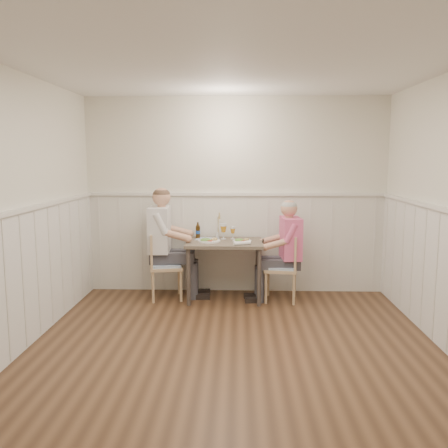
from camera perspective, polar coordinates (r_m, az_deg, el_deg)
name	(u,v)px	position (r m, az deg, el deg)	size (l,w,h in m)	color
ground_plane	(233,358)	(4.46, 1.13, -15.87)	(4.50, 4.50, 0.00)	#422B1A
room_shell	(234,191)	(4.09, 1.19, 3.99)	(4.04, 4.54, 2.60)	silver
wainscot	(234,267)	(4.89, 1.26, -5.17)	(4.00, 4.49, 1.34)	silver
dining_table	(225,249)	(6.03, 0.06, -3.01)	(0.96, 0.70, 0.75)	brown
chair_right	(285,265)	(6.04, 7.36, -4.93)	(0.45, 0.45, 0.85)	tan
chair_left	(162,263)	(6.12, -7.48, -4.69)	(0.48, 0.48, 0.86)	tan
man_in_pink	(287,258)	(6.05, 7.60, -4.06)	(0.62, 0.43, 1.30)	#3F3F47
diner_cream	(163,251)	(6.17, -7.30, -3.24)	(0.68, 0.48, 1.45)	#3F3F47
plate_man	(241,240)	(5.99, 2.12, -1.95)	(0.24, 0.24, 0.06)	white
plate_diner	(208,240)	(5.97, -1.92, -1.95)	(0.28, 0.28, 0.07)	white
beer_glass_a	(233,230)	(6.17, 1.07, -0.78)	(0.07, 0.07, 0.17)	silver
beer_glass_b	(223,229)	(6.16, -0.07, -0.55)	(0.08, 0.08, 0.21)	silver
beer_bottle	(198,231)	(6.23, -3.16, -0.87)	(0.06, 0.06, 0.21)	black
rolled_napkin	(242,243)	(5.76, 2.20, -2.31)	(0.22, 0.12, 0.05)	white
grass_vase	(217,226)	(6.25, -0.80, -0.22)	(0.04, 0.04, 0.36)	silver
gingham_mat	(207,239)	(6.18, -2.05, -1.80)	(0.32, 0.27, 0.01)	#5985BB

